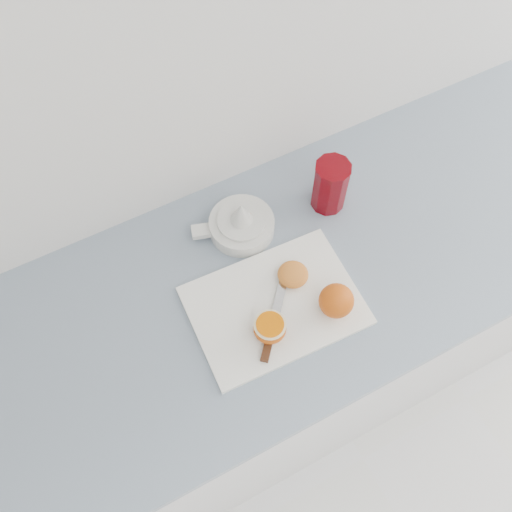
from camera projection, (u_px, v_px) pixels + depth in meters
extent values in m
cube|color=silver|center=(287.00, 0.00, 1.06)|extent=(4.00, 0.04, 2.70)
cube|color=white|center=(289.00, 338.00, 1.71)|extent=(2.44, 0.60, 0.86)
cube|color=gray|center=(298.00, 269.00, 1.32)|extent=(2.50, 0.64, 0.03)
cube|color=white|center=(275.00, 306.00, 1.25)|extent=(0.38, 0.28, 0.01)
sphere|color=#D35512|center=(336.00, 301.00, 1.21)|extent=(0.08, 0.08, 0.08)
ellipsoid|color=#D35512|center=(270.00, 328.00, 1.20)|extent=(0.07, 0.07, 0.04)
cylinder|color=#FFF1BB|center=(270.00, 325.00, 1.18)|extent=(0.07, 0.07, 0.00)
cylinder|color=#E96202|center=(270.00, 324.00, 1.18)|extent=(0.06, 0.06, 0.00)
ellipsoid|color=orange|center=(293.00, 274.00, 1.27)|extent=(0.07, 0.07, 0.03)
cylinder|color=orange|center=(293.00, 273.00, 1.26)|extent=(0.05, 0.05, 0.00)
cube|color=#4F2012|center=(269.00, 341.00, 1.20)|extent=(0.07, 0.08, 0.01)
cube|color=#B7B7BC|center=(279.00, 298.00, 1.25)|extent=(0.09, 0.10, 0.00)
cylinder|color=#B7B7BC|center=(269.00, 341.00, 1.20)|extent=(0.01, 0.01, 0.01)
cylinder|color=white|center=(242.00, 226.00, 1.34)|extent=(0.15, 0.15, 0.04)
cylinder|color=white|center=(242.00, 220.00, 1.32)|extent=(0.11, 0.11, 0.01)
cone|color=white|center=(241.00, 213.00, 1.29)|extent=(0.05, 0.05, 0.06)
cube|color=white|center=(202.00, 231.00, 1.33)|extent=(0.06, 0.05, 0.02)
ellipsoid|color=orange|center=(248.00, 221.00, 1.31)|extent=(0.01, 0.01, 0.00)
ellipsoid|color=orange|center=(235.00, 215.00, 1.32)|extent=(0.01, 0.01, 0.00)
ellipsoid|color=orange|center=(242.00, 225.00, 1.31)|extent=(0.01, 0.01, 0.00)
ellipsoid|color=orange|center=(249.00, 215.00, 1.32)|extent=(0.01, 0.01, 0.00)
cylinder|color=#680209|center=(330.00, 186.00, 1.34)|extent=(0.08, 0.08, 0.14)
cylinder|color=#FF460D|center=(328.00, 199.00, 1.38)|extent=(0.07, 0.07, 0.02)
cylinder|color=#680209|center=(334.00, 167.00, 1.27)|extent=(0.09, 0.09, 0.00)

